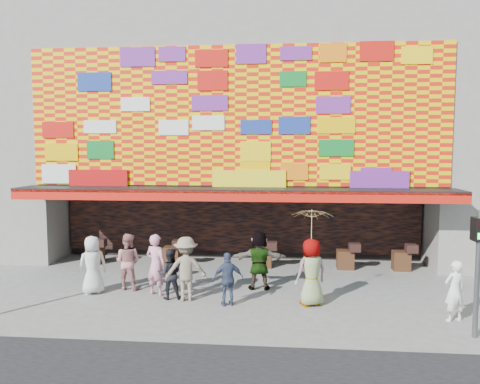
{
  "coord_description": "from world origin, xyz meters",
  "views": [
    {
      "loc": [
        1.69,
        -12.55,
        4.4
      ],
      "look_at": [
        0.35,
        2.0,
        3.05
      ],
      "focal_mm": 35.0,
      "sensor_mm": 36.0,
      "label": 1
    }
  ],
  "objects": [
    {
      "name": "ground",
      "position": [
        0.0,
        0.0,
        0.0
      ],
      "size": [
        90.0,
        90.0,
        0.0
      ],
      "primitive_type": "plane",
      "color": "slate",
      "rests_on": "ground"
    },
    {
      "name": "shop_building",
      "position": [
        0.0,
        8.18,
        5.23
      ],
      "size": [
        15.2,
        9.4,
        10.0
      ],
      "color": "gray",
      "rests_on": "ground"
    },
    {
      "name": "signal_right",
      "position": [
        6.2,
        -1.5,
        1.86
      ],
      "size": [
        0.22,
        0.2,
        3.0
      ],
      "color": "#59595B",
      "rests_on": "ground"
    },
    {
      "name": "ped_a",
      "position": [
        -4.06,
        0.92,
        0.89
      ],
      "size": [
        1.03,
        0.97,
        1.78
      ],
      "primitive_type": "imported",
      "rotation": [
        0.0,
        0.0,
        3.78
      ],
      "color": "silver",
      "rests_on": "ground"
    },
    {
      "name": "ped_b",
      "position": [
        -2.09,
        0.95,
        0.93
      ],
      "size": [
        0.8,
        0.67,
        1.86
      ],
      "primitive_type": "imported",
      "rotation": [
        0.0,
        0.0,
        2.76
      ],
      "color": "pink",
      "rests_on": "ground"
    },
    {
      "name": "ped_c",
      "position": [
        -1.6,
        0.65,
        0.75
      ],
      "size": [
        0.82,
        0.69,
        1.5
      ],
      "primitive_type": "imported",
      "rotation": [
        0.0,
        0.0,
        3.33
      ],
      "color": "black",
      "rests_on": "ground"
    },
    {
      "name": "ped_d",
      "position": [
        -1.09,
        0.55,
        0.93
      ],
      "size": [
        1.34,
        0.96,
        1.87
      ],
      "primitive_type": "imported",
      "rotation": [
        0.0,
        0.0,
        3.38
      ],
      "color": "gray",
      "rests_on": "ground"
    },
    {
      "name": "ped_e",
      "position": [
        0.18,
        0.2,
        0.76
      ],
      "size": [
        0.96,
        0.62,
        1.51
      ],
      "primitive_type": "imported",
      "rotation": [
        0.0,
        0.0,
        3.45
      ],
      "color": "#353F5D",
      "rests_on": "ground"
    },
    {
      "name": "ped_f",
      "position": [
        0.97,
        1.84,
        0.93
      ],
      "size": [
        1.75,
        0.66,
        1.86
      ],
      "primitive_type": "imported",
      "rotation": [
        0.0,
        0.0,
        3.21
      ],
      "color": "gray",
      "rests_on": "ground"
    },
    {
      "name": "ped_g",
      "position": [
        2.51,
        0.44,
        0.95
      ],
      "size": [
        1.1,
        0.97,
        1.9
      ],
      "primitive_type": "imported",
      "rotation": [
        0.0,
        0.0,
        3.64
      ],
      "color": "gray",
      "rests_on": "ground"
    },
    {
      "name": "ped_h",
      "position": [
        6.08,
        -0.46,
        0.79
      ],
      "size": [
        0.67,
        0.56,
        1.58
      ],
      "primitive_type": "imported",
      "rotation": [
        0.0,
        0.0,
        3.5
      ],
      "color": "white",
      "rests_on": "ground"
    },
    {
      "name": "ped_i",
      "position": [
        -3.14,
        1.48,
        0.88
      ],
      "size": [
        0.95,
        0.79,
        1.76
      ],
      "primitive_type": "imported",
      "rotation": [
        0.0,
        0.0,
        2.99
      ],
      "color": "tan",
      "rests_on": "ground"
    },
    {
      "name": "parasol",
      "position": [
        2.51,
        0.44,
        2.22
      ],
      "size": [
        1.42,
        1.44,
        2.0
      ],
      "color": "beige",
      "rests_on": "ground"
    }
  ]
}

